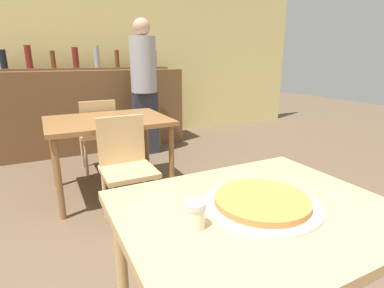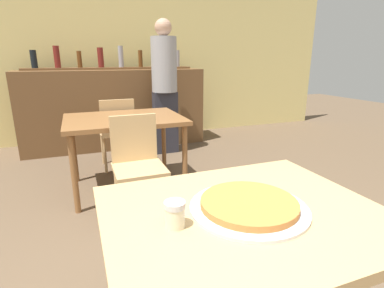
% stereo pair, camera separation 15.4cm
% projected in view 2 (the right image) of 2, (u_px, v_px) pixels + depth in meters
% --- Properties ---
extents(wall_back, '(8.00, 0.05, 2.80)m').
position_uv_depth(wall_back, '(108.00, 51.00, 4.68)').
color(wall_back, '#EAD684').
rests_on(wall_back, ground_plane).
extents(dining_table_near, '(1.00, 0.81, 0.77)m').
position_uv_depth(dining_table_near, '(243.00, 232.00, 1.10)').
color(dining_table_near, tan).
rests_on(dining_table_near, ground_plane).
extents(dining_table_far, '(1.11, 0.86, 0.74)m').
position_uv_depth(dining_table_far, '(124.00, 125.00, 2.93)').
color(dining_table_far, brown).
rests_on(dining_table_far, ground_plane).
extents(bar_counter, '(2.60, 0.56, 1.13)m').
position_uv_depth(bar_counter, '(116.00, 109.00, 4.46)').
color(bar_counter, brown).
rests_on(bar_counter, ground_plane).
extents(bar_back_shelf, '(2.39, 0.24, 0.33)m').
position_uv_depth(bar_back_shelf, '(112.00, 64.00, 4.41)').
color(bar_back_shelf, brown).
rests_on(bar_back_shelf, bar_counter).
extents(chair_far_side_front, '(0.40, 0.40, 0.85)m').
position_uv_depth(chair_far_side_front, '(137.00, 160.00, 2.44)').
color(chair_far_side_front, tan).
rests_on(chair_far_side_front, ground_plane).
extents(chair_far_side_back, '(0.40, 0.40, 0.85)m').
position_uv_depth(chair_far_side_back, '(117.00, 128.00, 3.52)').
color(chair_far_side_back, tan).
rests_on(chair_far_side_back, ground_plane).
extents(pizza_tray, '(0.43, 0.43, 0.04)m').
position_uv_depth(pizza_tray, '(249.00, 205.00, 1.08)').
color(pizza_tray, silver).
rests_on(pizza_tray, dining_table_near).
extents(cheese_shaker, '(0.07, 0.07, 0.09)m').
position_uv_depth(cheese_shaker, '(175.00, 214.00, 0.96)').
color(cheese_shaker, beige).
rests_on(cheese_shaker, dining_table_near).
extents(person_standing, '(0.34, 0.34, 1.78)m').
position_uv_depth(person_standing, '(165.00, 83.00, 4.03)').
color(person_standing, '#2D2D38').
rests_on(person_standing, ground_plane).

